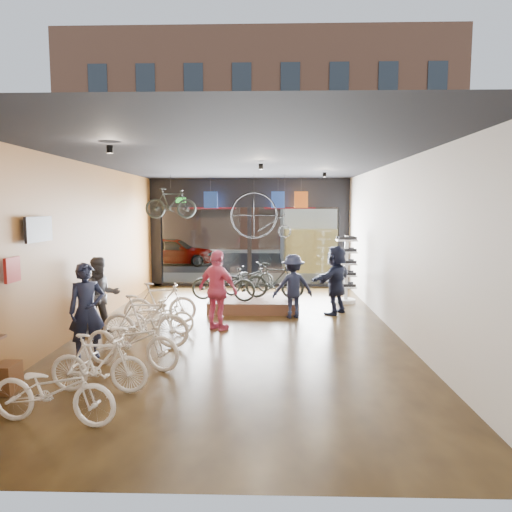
{
  "coord_description": "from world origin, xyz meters",
  "views": [
    {
      "loc": [
        0.67,
        -10.15,
        2.77
      ],
      "look_at": [
        0.36,
        1.4,
        1.56
      ],
      "focal_mm": 32.0,
      "sensor_mm": 36.0,
      "label": 1
    }
  ],
  "objects_px": {
    "customer_0": "(87,311)",
    "customer_3": "(293,286)",
    "floor_bike_3": "(145,321)",
    "display_bike_left": "(223,283)",
    "floor_bike_0": "(53,390)",
    "display_platform": "(254,303)",
    "floor_bike_2": "(132,341)",
    "floor_bike_1": "(99,363)",
    "display_bike_mid": "(274,281)",
    "penny_farthing": "(264,217)",
    "floor_bike_5": "(160,303)",
    "customer_5": "(336,280)",
    "hung_bike": "(171,203)",
    "floor_bike_4": "(158,317)",
    "sunglasses_rack": "(346,269)",
    "box_truck": "(307,239)",
    "customer_1": "(101,296)",
    "customer_2": "(218,290)",
    "display_bike_right": "(249,278)",
    "street_car": "(173,251)"
  },
  "relations": [
    {
      "from": "customer_0",
      "to": "customer_3",
      "type": "relative_size",
      "value": 1.1
    },
    {
      "from": "floor_bike_3",
      "to": "display_bike_left",
      "type": "relative_size",
      "value": 1.0
    },
    {
      "from": "floor_bike_0",
      "to": "display_platform",
      "type": "bearing_deg",
      "value": -11.42
    },
    {
      "from": "floor_bike_2",
      "to": "customer_0",
      "type": "bearing_deg",
      "value": 78.51
    },
    {
      "from": "floor_bike_1",
      "to": "display_bike_mid",
      "type": "distance_m",
      "value": 6.4
    },
    {
      "from": "display_platform",
      "to": "penny_farthing",
      "type": "relative_size",
      "value": 1.31
    },
    {
      "from": "floor_bike_5",
      "to": "floor_bike_0",
      "type": "bearing_deg",
      "value": 165.42
    },
    {
      "from": "floor_bike_3",
      "to": "penny_farthing",
      "type": "bearing_deg",
      "value": -18.64
    },
    {
      "from": "customer_5",
      "to": "hung_bike",
      "type": "bearing_deg",
      "value": -79.75
    },
    {
      "from": "floor_bike_4",
      "to": "sunglasses_rack",
      "type": "bearing_deg",
      "value": -62.71
    },
    {
      "from": "floor_bike_5",
      "to": "customer_0",
      "type": "relative_size",
      "value": 0.95
    },
    {
      "from": "box_truck",
      "to": "floor_bike_0",
      "type": "bearing_deg",
      "value": -106.31
    },
    {
      "from": "box_truck",
      "to": "customer_1",
      "type": "relative_size",
      "value": 4.05
    },
    {
      "from": "customer_3",
      "to": "hung_bike",
      "type": "xyz_separation_m",
      "value": [
        -3.69,
        2.95,
        2.12
      ]
    },
    {
      "from": "floor_bike_3",
      "to": "display_bike_mid",
      "type": "xyz_separation_m",
      "value": [
        2.61,
        3.54,
        0.26
      ]
    },
    {
      "from": "floor_bike_4",
      "to": "customer_1",
      "type": "bearing_deg",
      "value": 75.29
    },
    {
      "from": "floor_bike_0",
      "to": "customer_2",
      "type": "xyz_separation_m",
      "value": [
        1.61,
        4.62,
        0.47
      ]
    },
    {
      "from": "display_bike_right",
      "to": "display_bike_mid",
      "type": "bearing_deg",
      "value": -166.33
    },
    {
      "from": "floor_bike_5",
      "to": "hung_bike",
      "type": "bearing_deg",
      "value": -4.91
    },
    {
      "from": "floor_bike_1",
      "to": "sunglasses_rack",
      "type": "relative_size",
      "value": 0.76
    },
    {
      "from": "floor_bike_0",
      "to": "display_bike_mid",
      "type": "relative_size",
      "value": 1.05
    },
    {
      "from": "customer_0",
      "to": "customer_3",
      "type": "distance_m",
      "value": 5.12
    },
    {
      "from": "floor_bike_3",
      "to": "box_truck",
      "type": "bearing_deg",
      "value": -15.42
    },
    {
      "from": "floor_bike_3",
      "to": "sunglasses_rack",
      "type": "relative_size",
      "value": 0.9
    },
    {
      "from": "box_truck",
      "to": "penny_farthing",
      "type": "bearing_deg",
      "value": -106.2
    },
    {
      "from": "display_platform",
      "to": "box_truck",
      "type": "bearing_deg",
      "value": 75.77
    },
    {
      "from": "display_bike_left",
      "to": "street_car",
      "type": "bearing_deg",
      "value": 30.52
    },
    {
      "from": "floor_bike_1",
      "to": "sunglasses_rack",
      "type": "xyz_separation_m",
      "value": [
        4.82,
        6.73,
        0.54
      ]
    },
    {
      "from": "floor_bike_0",
      "to": "customer_5",
      "type": "distance_m",
      "value": 7.78
    },
    {
      "from": "display_bike_right",
      "to": "floor_bike_4",
      "type": "bearing_deg",
      "value": 119.16
    },
    {
      "from": "display_platform",
      "to": "display_bike_left",
      "type": "bearing_deg",
      "value": -152.03
    },
    {
      "from": "floor_bike_5",
      "to": "customer_3",
      "type": "xyz_separation_m",
      "value": [
        3.19,
        0.78,
        0.3
      ]
    },
    {
      "from": "box_truck",
      "to": "floor_bike_0",
      "type": "height_order",
      "value": "box_truck"
    },
    {
      "from": "display_bike_right",
      "to": "floor_bike_5",
      "type": "bearing_deg",
      "value": 108.12
    },
    {
      "from": "display_bike_left",
      "to": "customer_5",
      "type": "distance_m",
      "value": 2.99
    },
    {
      "from": "floor_bike_4",
      "to": "floor_bike_1",
      "type": "bearing_deg",
      "value": 166.79
    },
    {
      "from": "customer_2",
      "to": "customer_1",
      "type": "bearing_deg",
      "value": 42.57
    },
    {
      "from": "street_car",
      "to": "box_truck",
      "type": "xyz_separation_m",
      "value": [
        6.46,
        -1.0,
        0.69
      ]
    },
    {
      "from": "display_bike_left",
      "to": "display_bike_mid",
      "type": "distance_m",
      "value": 1.41
    },
    {
      "from": "customer_2",
      "to": "sunglasses_rack",
      "type": "relative_size",
      "value": 0.93
    },
    {
      "from": "customer_3",
      "to": "customer_2",
      "type": "bearing_deg",
      "value": 22.52
    },
    {
      "from": "floor_bike_2",
      "to": "penny_farthing",
      "type": "xyz_separation_m",
      "value": [
        2.22,
        6.76,
        2.02
      ]
    },
    {
      "from": "customer_1",
      "to": "customer_2",
      "type": "distance_m",
      "value": 2.56
    },
    {
      "from": "street_car",
      "to": "customer_0",
      "type": "xyz_separation_m",
      "value": [
        1.31,
        -13.99,
        0.21
      ]
    },
    {
      "from": "penny_farthing",
      "to": "hung_bike",
      "type": "bearing_deg",
      "value": -178.7
    },
    {
      "from": "street_car",
      "to": "display_bike_right",
      "type": "relative_size",
      "value": 2.36
    },
    {
      "from": "display_bike_left",
      "to": "sunglasses_rack",
      "type": "relative_size",
      "value": 0.9
    },
    {
      "from": "penny_farthing",
      "to": "hung_bike",
      "type": "height_order",
      "value": "hung_bike"
    },
    {
      "from": "box_truck",
      "to": "hung_bike",
      "type": "xyz_separation_m",
      "value": [
        -4.87,
        -6.8,
        1.56
      ]
    },
    {
      "from": "floor_bike_2",
      "to": "display_bike_left",
      "type": "distance_m",
      "value": 4.54
    }
  ]
}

